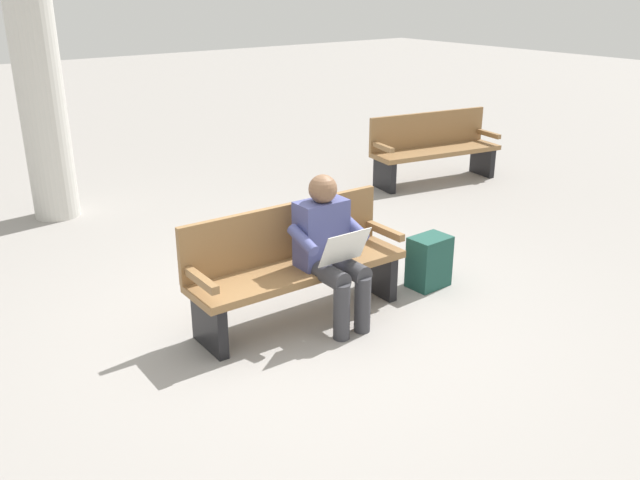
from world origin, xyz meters
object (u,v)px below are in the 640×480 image
bench_far (433,147)px  support_pillar (38,75)px  bench_near (295,263)px  backpack (428,262)px  person_seated (330,247)px

bench_far → support_pillar: size_ratio=0.58×
bench_near → backpack: 1.30m
person_seated → support_pillar: support_pillar is taller
bench_near → support_pillar: size_ratio=0.57×
bench_near → backpack: (-1.26, 0.24, -0.23)m
person_seated → support_pillar: 4.13m
bench_near → bench_far: 4.28m
person_seated → bench_far: (-3.56, -2.35, -0.17)m
bench_near → bench_far: same height
backpack → support_pillar: size_ratio=0.15×
person_seated → bench_far: person_seated is taller
person_seated → backpack: person_seated is taller
bench_near → support_pillar: 3.92m
bench_near → bench_far: bearing=-149.3°
person_seated → backpack: bearing=-179.0°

